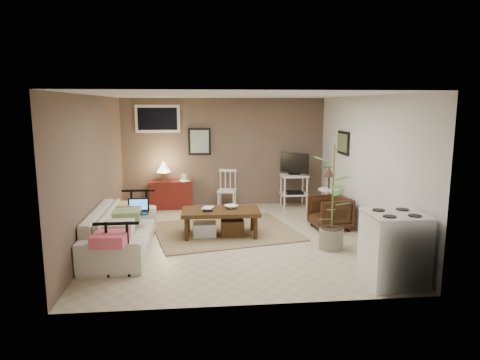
{
  "coord_description": "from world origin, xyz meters",
  "views": [
    {
      "loc": [
        -0.6,
        -7.01,
        2.24
      ],
      "look_at": [
        0.13,
        0.35,
        0.94
      ],
      "focal_mm": 32.0,
      "sensor_mm": 36.0,
      "label": 1
    }
  ],
  "objects": [
    {
      "name": "window",
      "position": [
        -1.45,
        2.48,
        1.95
      ],
      "size": [
        0.96,
        0.03,
        0.6
      ],
      "primitive_type": "cube",
      "color": "silver"
    },
    {
      "name": "red_console",
      "position": [
        -1.2,
        2.29,
        0.37
      ],
      "size": [
        0.91,
        0.41,
        1.06
      ],
      "color": "maroon",
      "rests_on": "floor"
    },
    {
      "name": "sofa_pillows",
      "position": [
        -1.75,
        -0.69,
        0.54
      ],
      "size": [
        0.43,
        2.12,
        0.15
      ],
      "primitive_type": null,
      "color": "beige",
      "rests_on": "sofa"
    },
    {
      "name": "book_table",
      "position": [
        -0.52,
        0.26,
        0.59
      ],
      "size": [
        0.17,
        0.07,
        0.24
      ],
      "primitive_type": "imported",
      "rotation": [
        0.0,
        0.0,
        -0.33
      ],
      "color": "#3D2810",
      "rests_on": "coffee_table"
    },
    {
      "name": "bowl",
      "position": [
        -0.03,
        0.2,
        0.59
      ],
      "size": [
        0.23,
        0.13,
        0.23
      ],
      "primitive_type": "imported",
      "rotation": [
        0.0,
        0.0,
        0.36
      ],
      "color": "#3D2810",
      "rests_on": "coffee_table"
    },
    {
      "name": "tv_stand",
      "position": [
        1.52,
        2.15,
        0.64
      ],
      "size": [
        0.57,
        0.58,
        1.21
      ],
      "color": "silver",
      "rests_on": "floor"
    },
    {
      "name": "sofa",
      "position": [
        -1.8,
        -0.43,
        0.44
      ],
      "size": [
        0.65,
        2.23,
        0.87
      ],
      "primitive_type": "imported",
      "rotation": [
        0.0,
        0.0,
        1.57
      ],
      "color": "beige",
      "rests_on": "floor"
    },
    {
      "name": "art_right",
      "position": [
        2.23,
        1.05,
        1.52
      ],
      "size": [
        0.03,
        0.6,
        0.45
      ],
      "primitive_type": "cube",
      "color": "black"
    },
    {
      "name": "side_table",
      "position": [
        1.93,
        0.94,
        0.65
      ],
      "size": [
        0.39,
        0.39,
        1.05
      ],
      "color": "silver",
      "rests_on": "floor"
    },
    {
      "name": "armchair",
      "position": [
        1.79,
        0.39,
        0.33
      ],
      "size": [
        0.68,
        0.72,
        0.66
      ],
      "primitive_type": "imported",
      "rotation": [
        0.0,
        0.0,
        -1.44
      ],
      "color": "#33190E",
      "rests_on": "floor"
    },
    {
      "name": "rug",
      "position": [
        -0.13,
        0.37,
        0.01
      ],
      "size": [
        2.77,
        2.4,
        0.02
      ],
      "primitive_type": "cube",
      "rotation": [
        0.0,
        0.0,
        0.21
      ],
      "color": "#82684B",
      "rests_on": "floor"
    },
    {
      "name": "potted_plant",
      "position": [
        1.47,
        -0.72,
        0.89
      ],
      "size": [
        0.42,
        0.42,
        1.67
      ],
      "color": "gray",
      "rests_on": "floor"
    },
    {
      "name": "coffee_table",
      "position": [
        -0.23,
        0.11,
        0.28
      ],
      "size": [
        1.34,
        0.72,
        0.5
      ],
      "color": "#3D2810",
      "rests_on": "floor"
    },
    {
      "name": "laptop",
      "position": [
        -1.59,
        -0.04,
        0.56
      ],
      "size": [
        0.34,
        0.25,
        0.23
      ],
      "color": "black",
      "rests_on": "sofa"
    },
    {
      "name": "stove",
      "position": [
        1.84,
        -2.09,
        0.46
      ],
      "size": [
        0.71,
        0.67,
        0.93
      ],
      "color": "white",
      "rests_on": "floor"
    },
    {
      "name": "book_console",
      "position": [
        -0.97,
        2.16,
        0.73
      ],
      "size": [
        0.17,
        0.09,
        0.23
      ],
      "primitive_type": "imported",
      "rotation": [
        0.0,
        0.0,
        0.4
      ],
      "color": "#3D2810",
      "rests_on": "red_console"
    },
    {
      "name": "floor",
      "position": [
        0.0,
        0.0,
        0.0
      ],
      "size": [
        5.0,
        5.0,
        0.0
      ],
      "primitive_type": "plane",
      "color": "#C1B293",
      "rests_on": "ground"
    },
    {
      "name": "spindle_chair",
      "position": [
        0.03,
        2.13,
        0.4
      ],
      "size": [
        0.45,
        0.45,
        0.85
      ],
      "color": "silver",
      "rests_on": "floor"
    },
    {
      "name": "sofa_end_rails",
      "position": [
        -1.67,
        -0.43,
        0.38
      ],
      "size": [
        0.6,
        2.23,
        0.75
      ],
      "primitive_type": null,
      "color": "black",
      "rests_on": "floor"
    },
    {
      "name": "art_back",
      "position": [
        -0.55,
        2.48,
        1.45
      ],
      "size": [
        0.5,
        0.03,
        0.6
      ],
      "primitive_type": "cube",
      "color": "black"
    }
  ]
}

